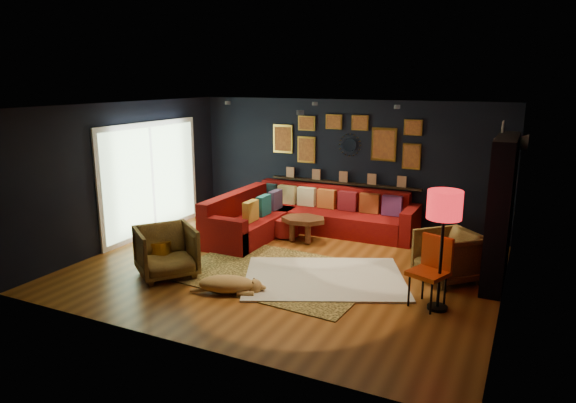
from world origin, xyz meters
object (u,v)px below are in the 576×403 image
at_px(sectional, 298,218).
at_px(pouf, 285,227).
at_px(coffee_table, 303,222).
at_px(gold_stool, 160,255).
at_px(orange_chair, 432,265).
at_px(armchair_right, 449,254).
at_px(dog, 226,281).
at_px(armchair_left, 166,249).
at_px(floor_lamp, 444,210).

height_order(sectional, pouf, sectional).
xyz_separation_m(coffee_table, gold_stool, (-1.44, -2.39, -0.12)).
distance_m(gold_stool, orange_chair, 4.19).
relative_size(coffee_table, gold_stool, 1.86).
height_order(armchair_right, dog, armchair_right).
xyz_separation_m(sectional, gold_stool, (-1.14, -2.81, -0.07)).
relative_size(sectional, armchair_left, 3.91).
xyz_separation_m(coffee_table, armchair_left, (-1.19, -2.53, 0.06)).
bearing_deg(orange_chair, armchair_left, -148.60).
relative_size(pouf, orange_chair, 0.55).
height_order(orange_chair, dog, orange_chair).
bearing_deg(sectional, coffee_table, -54.72).
relative_size(gold_stool, floor_lamp, 0.31).
bearing_deg(armchair_right, sectional, -155.88).
xyz_separation_m(sectional, floor_lamp, (3.11, -2.32, 1.04)).
relative_size(sectional, orange_chair, 3.56).
relative_size(armchair_left, dog, 0.80).
distance_m(pouf, dog, 2.84).
xyz_separation_m(coffee_table, pouf, (-0.43, 0.11, -0.17)).
xyz_separation_m(sectional, pouf, (-0.14, -0.31, -0.12)).
bearing_deg(sectional, armchair_left, -106.99).
relative_size(sectional, pouf, 6.52).
bearing_deg(orange_chair, coffee_table, 167.10).
relative_size(coffee_table, armchair_right, 1.13).
distance_m(armchair_right, floor_lamp, 1.46).
distance_m(coffee_table, floor_lamp, 3.54).
bearing_deg(pouf, coffee_table, -13.99).
bearing_deg(floor_lamp, gold_stool, -173.49).
xyz_separation_m(sectional, armchair_left, (-0.90, -2.94, 0.11)).
bearing_deg(gold_stool, armchair_left, -28.91).
xyz_separation_m(sectional, coffee_table, (0.29, -0.42, 0.05)).
distance_m(coffee_table, dog, 2.70).
height_order(floor_lamp, dog, floor_lamp).
bearing_deg(pouf, sectional, 66.23).
bearing_deg(dog, orange_chair, -4.10).
height_order(coffee_table, armchair_right, armchair_right).
relative_size(coffee_table, orange_chair, 0.99).
xyz_separation_m(pouf, gold_stool, (-1.01, -2.50, 0.05)).
bearing_deg(pouf, orange_chair, -31.58).
bearing_deg(coffee_table, armchair_right, -15.97).
height_order(armchair_left, armchair_right, armchair_left).
bearing_deg(armchair_left, orange_chair, -42.39).
distance_m(armchair_left, gold_stool, 0.33).
xyz_separation_m(armchair_right, orange_chair, (-0.07, -1.02, 0.15)).
height_order(sectional, orange_chair, orange_chair).
bearing_deg(sectional, dog, -84.56).
xyz_separation_m(gold_stool, dog, (1.44, -0.30, -0.06)).
distance_m(gold_stool, floor_lamp, 4.43).
distance_m(sectional, armchair_left, 3.08).
height_order(coffee_table, pouf, coffee_table).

